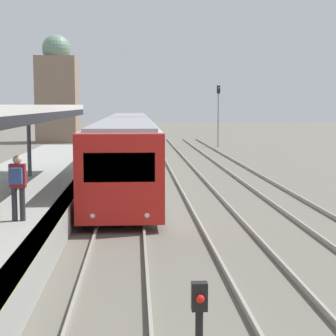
{
  "coord_description": "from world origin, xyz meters",
  "views": [
    {
      "loc": [
        0.47,
        -1.28,
        3.85
      ],
      "look_at": [
        1.61,
        18.12,
        1.64
      ],
      "focal_mm": 60.0,
      "sensor_mm": 36.0,
      "label": 1
    }
  ],
  "objects_px": {
    "person_on_platform": "(17,182)",
    "signal_mast_far": "(218,109)",
    "train_near": "(127,141)",
    "signal_post_near": "(199,330)"
  },
  "relations": [
    {
      "from": "person_on_platform",
      "to": "train_near",
      "type": "height_order",
      "value": "train_near"
    },
    {
      "from": "person_on_platform",
      "to": "train_near",
      "type": "distance_m",
      "value": 19.21
    },
    {
      "from": "person_on_platform",
      "to": "train_near",
      "type": "relative_size",
      "value": 0.05
    },
    {
      "from": "signal_mast_far",
      "to": "signal_post_near",
      "type": "bearing_deg",
      "value": -98.73
    },
    {
      "from": "signal_post_near",
      "to": "train_near",
      "type": "bearing_deg",
      "value": 92.73
    },
    {
      "from": "person_on_platform",
      "to": "signal_post_near",
      "type": "relative_size",
      "value": 1.01
    },
    {
      "from": "person_on_platform",
      "to": "signal_mast_far",
      "type": "xyz_separation_m",
      "value": [
        10.45,
        36.29,
        1.54
      ]
    },
    {
      "from": "train_near",
      "to": "signal_mast_far",
      "type": "bearing_deg",
      "value": 65.2
    },
    {
      "from": "person_on_platform",
      "to": "signal_post_near",
      "type": "distance_m",
      "value": 8.33
    },
    {
      "from": "train_near",
      "to": "signal_post_near",
      "type": "xyz_separation_m",
      "value": [
        1.26,
        -26.44,
        -0.69
      ]
    }
  ]
}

